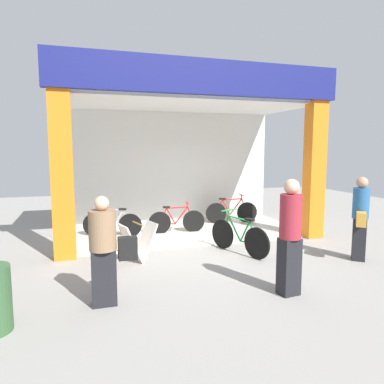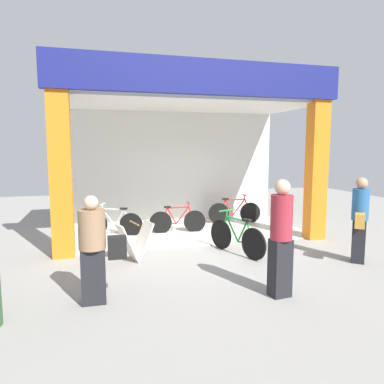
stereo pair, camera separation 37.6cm
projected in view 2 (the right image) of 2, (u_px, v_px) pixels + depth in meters
ground_plane at (200, 246)px, 8.05m from camera, size 20.43×20.43×0.00m
shop_facade at (184, 149)px, 9.30m from camera, size 6.41×3.26×4.04m
bicycle_inside_0 at (178, 221)px, 9.30m from camera, size 1.47×0.41×0.81m
bicycle_inside_1 at (234, 212)px, 10.49m from camera, size 1.54×0.43×0.85m
bicycle_inside_2 at (114, 223)px, 9.01m from camera, size 1.41×0.55×0.82m
bicycle_parked_0 at (237, 237)px, 7.43m from camera, size 0.63×1.54×0.90m
sandwich_board_sign at (135, 241)px, 7.02m from camera, size 0.76×0.62×0.77m
pedestrian_0 at (281, 237)px, 5.26m from camera, size 0.36×0.36×1.75m
pedestrian_1 at (95, 248)px, 5.03m from camera, size 0.66×0.38×1.55m
pedestrian_2 at (360, 219)px, 6.82m from camera, size 0.57×0.62×1.65m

